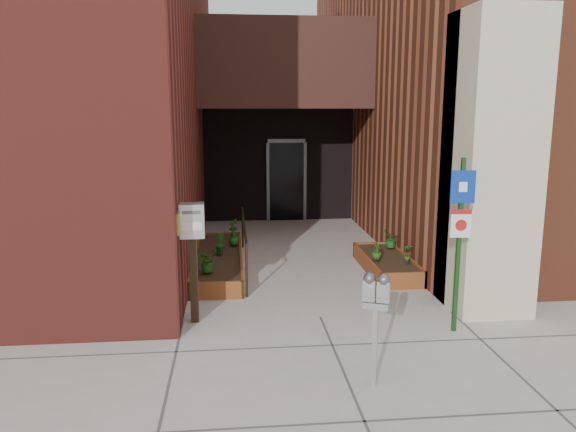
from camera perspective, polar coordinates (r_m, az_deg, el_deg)
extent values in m
plane|color=#9E9991|center=(8.39, 3.30, -10.23)|extent=(80.00, 80.00, 0.00)
cube|color=maroon|center=(15.31, -24.94, 17.42)|extent=(8.00, 14.60, 10.00)
cube|color=brown|center=(16.66, 21.12, 17.09)|extent=(8.00, 13.70, 10.00)
cube|color=beige|center=(8.83, 19.90, 4.91)|extent=(1.10, 1.20, 4.40)
cube|color=black|center=(13.81, -0.51, 15.03)|extent=(4.20, 2.00, 2.00)
cube|color=black|center=(15.25, -0.97, 5.25)|extent=(4.00, 0.30, 3.00)
cube|color=black|center=(15.14, -0.16, 3.49)|extent=(0.90, 0.06, 2.10)
cube|color=#B79338|center=(7.72, -11.09, -0.70)|extent=(0.04, 0.30, 0.30)
cube|color=brown|center=(9.12, -7.36, -7.54)|extent=(0.90, 0.04, 0.30)
cube|color=brown|center=(12.54, -6.92, -2.36)|extent=(0.90, 0.04, 0.30)
cube|color=brown|center=(10.84, -9.38, -4.58)|extent=(0.04, 3.60, 0.30)
cube|color=brown|center=(10.82, -4.82, -4.50)|extent=(0.04, 3.60, 0.30)
cube|color=black|center=(10.83, -7.10, -4.64)|extent=(0.82, 3.52, 0.26)
cube|color=brown|center=(9.73, 11.68, -6.48)|extent=(0.80, 0.04, 0.30)
cube|color=brown|center=(11.73, 8.56, -3.35)|extent=(0.80, 0.04, 0.30)
cube|color=brown|center=(10.63, 7.99, -4.86)|extent=(0.04, 2.20, 0.30)
cube|color=brown|center=(10.83, 11.91, -4.69)|extent=(0.04, 2.20, 0.30)
cube|color=black|center=(10.73, 9.97, -4.88)|extent=(0.72, 2.12, 0.26)
cylinder|color=black|center=(9.10, -4.23, -5.53)|extent=(0.04, 0.04, 0.90)
cylinder|color=black|center=(12.30, -4.64, -1.15)|extent=(0.04, 0.04, 0.90)
cylinder|color=black|center=(10.60, -4.50, -0.76)|extent=(0.04, 3.30, 0.04)
cube|color=#979799|center=(6.38, 8.79, -13.07)|extent=(0.07, 0.07, 0.90)
cube|color=#979799|center=(6.20, 8.92, -8.96)|extent=(0.29, 0.20, 0.07)
cube|color=#979799|center=(6.15, 8.25, -7.49)|extent=(0.16, 0.13, 0.23)
sphere|color=#59595B|center=(6.11, 8.29, -6.28)|extent=(0.13, 0.13, 0.13)
cube|color=white|center=(6.10, 8.19, -7.46)|extent=(0.08, 0.04, 0.05)
cube|color=#B21414|center=(6.13, 8.18, -8.10)|extent=(0.08, 0.04, 0.03)
cube|color=#979799|center=(6.14, 9.68, -7.58)|extent=(0.16, 0.13, 0.23)
sphere|color=#59595B|center=(6.09, 9.72, -6.38)|extent=(0.13, 0.13, 0.13)
cube|color=white|center=(6.09, 9.64, -7.56)|extent=(0.08, 0.04, 0.05)
cube|color=#B21414|center=(6.11, 9.61, -8.20)|extent=(0.08, 0.04, 0.03)
cube|color=#163A15|center=(7.88, 16.94, -3.00)|extent=(0.06, 0.06, 2.39)
cube|color=navy|center=(7.70, 17.35, 2.84)|extent=(0.33, 0.05, 0.43)
cube|color=white|center=(7.69, 17.36, 2.84)|extent=(0.11, 0.02, 0.13)
cube|color=white|center=(7.78, 17.14, -0.73)|extent=(0.27, 0.04, 0.38)
cube|color=#B21414|center=(7.74, 17.22, 0.41)|extent=(0.27, 0.03, 0.07)
cylinder|color=#B21414|center=(7.77, 17.17, -0.90)|extent=(0.15, 0.02, 0.15)
cube|color=black|center=(8.13, -9.53, -6.38)|extent=(0.12, 0.12, 1.26)
cube|color=silver|center=(7.92, -9.73, -0.45)|extent=(0.35, 0.26, 0.48)
cube|color=#59595B|center=(7.77, -9.79, 0.35)|extent=(0.25, 0.02, 0.05)
cube|color=white|center=(7.81, -9.75, -1.05)|extent=(0.27, 0.02, 0.11)
imported|color=#23611B|center=(9.59, -8.19, -4.44)|extent=(0.51, 0.51, 0.40)
imported|color=#1A5B1D|center=(10.75, -6.98, -2.76)|extent=(0.27, 0.27, 0.39)
imported|color=#1E5819|center=(11.37, -5.56, -1.95)|extent=(0.27, 0.27, 0.39)
imported|color=#1E5117|center=(11.93, -5.57, -1.27)|extent=(0.30, 0.30, 0.41)
imported|color=#245418|center=(10.37, 9.02, -3.53)|extent=(0.24, 0.24, 0.31)
imported|color=#1C6320|center=(10.28, 12.07, -3.70)|extent=(0.18, 0.18, 0.34)
imported|color=#1A5D1D|center=(11.27, 10.43, -2.31)|extent=(0.40, 0.40, 0.35)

